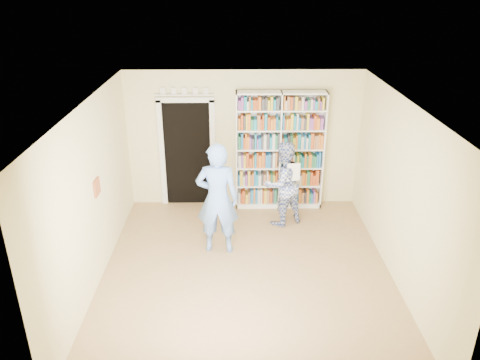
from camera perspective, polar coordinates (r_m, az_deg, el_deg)
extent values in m
plane|color=#9D744C|center=(7.49, 0.81, -11.21)|extent=(5.00, 5.00, 0.00)
plane|color=white|center=(6.34, 0.95, 9.20)|extent=(5.00, 5.00, 0.00)
plane|color=beige|center=(9.13, 0.44, 4.95)|extent=(4.50, 0.00, 4.50)
plane|color=beige|center=(7.11, -17.57, -1.88)|extent=(0.00, 5.00, 5.00)
plane|color=beige|center=(7.23, 19.00, -1.66)|extent=(0.00, 5.00, 5.00)
cube|color=white|center=(9.08, 4.85, 3.52)|extent=(1.69, 0.32, 2.33)
cube|color=white|center=(9.08, 4.85, 3.52)|extent=(0.03, 0.32, 2.33)
cube|color=black|center=(9.26, -6.40, 3.10)|extent=(0.90, 0.03, 2.10)
cube|color=white|center=(9.31, -9.47, 3.03)|extent=(0.10, 0.06, 2.20)
cube|color=white|center=(9.21, -3.30, 3.10)|extent=(0.10, 0.06, 2.20)
cube|color=white|center=(8.92, -6.73, 9.69)|extent=(1.10, 0.06, 0.10)
cube|color=white|center=(8.88, -6.76, 10.30)|extent=(1.10, 0.08, 0.02)
cube|color=brown|center=(7.26, -17.05, -0.85)|extent=(0.03, 0.25, 0.25)
imported|color=#6793E6|center=(7.60, -2.77, -2.32)|extent=(0.72, 0.50, 1.91)
imported|color=#344AA0|center=(8.55, 5.23, -0.45)|extent=(0.97, 0.89, 1.60)
cube|color=white|center=(8.26, 6.55, 0.96)|extent=(0.23, 0.04, 0.33)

